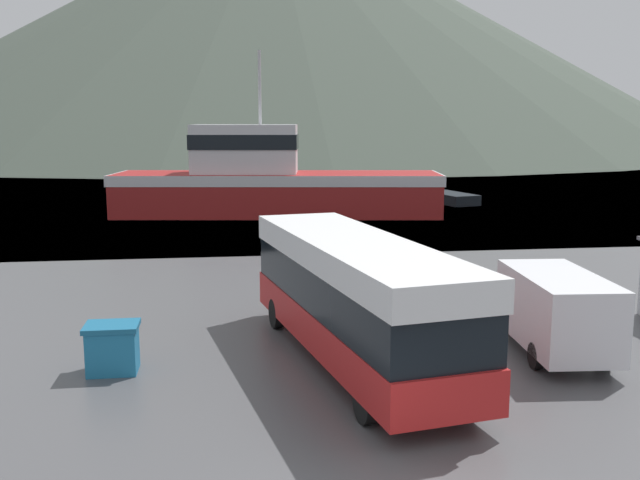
{
  "coord_description": "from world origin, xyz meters",
  "views": [
    {
      "loc": [
        -2.67,
        -10.23,
        6.32
      ],
      "look_at": [
        0.7,
        15.2,
        2.0
      ],
      "focal_mm": 40.0,
      "sensor_mm": 36.0,
      "label": 1
    }
  ],
  "objects_px": {
    "tour_bus": "(354,294)",
    "fishing_boat": "(271,182)",
    "small_boat": "(441,196)",
    "storage_bin": "(113,348)",
    "delivery_van": "(549,307)"
  },
  "relations": [
    {
      "from": "tour_bus",
      "to": "fishing_boat",
      "type": "height_order",
      "value": "fishing_boat"
    },
    {
      "from": "delivery_van",
      "to": "small_boat",
      "type": "height_order",
      "value": "delivery_van"
    },
    {
      "from": "small_boat",
      "to": "storage_bin",
      "type": "bearing_deg",
      "value": -133.04
    },
    {
      "from": "fishing_boat",
      "to": "small_boat",
      "type": "bearing_deg",
      "value": 122.22
    },
    {
      "from": "tour_bus",
      "to": "delivery_van",
      "type": "distance_m",
      "value": 5.6
    },
    {
      "from": "tour_bus",
      "to": "fishing_boat",
      "type": "xyz_separation_m",
      "value": [
        -0.24,
        30.11,
        0.4
      ]
    },
    {
      "from": "tour_bus",
      "to": "delivery_van",
      "type": "bearing_deg",
      "value": -6.98
    },
    {
      "from": "delivery_van",
      "to": "small_boat",
      "type": "relative_size",
      "value": 0.79
    },
    {
      "from": "small_boat",
      "to": "fishing_boat",
      "type": "bearing_deg",
      "value": -169.95
    },
    {
      "from": "fishing_boat",
      "to": "storage_bin",
      "type": "xyz_separation_m",
      "value": [
        -5.96,
        -30.07,
        -1.61
      ]
    },
    {
      "from": "delivery_van",
      "to": "fishing_boat",
      "type": "relative_size",
      "value": 0.28
    },
    {
      "from": "delivery_van",
      "to": "storage_bin",
      "type": "relative_size",
      "value": 4.72
    },
    {
      "from": "fishing_boat",
      "to": "storage_bin",
      "type": "distance_m",
      "value": 30.69
    },
    {
      "from": "delivery_van",
      "to": "fishing_boat",
      "type": "xyz_separation_m",
      "value": [
        -5.79,
        29.76,
        1.04
      ]
    },
    {
      "from": "storage_bin",
      "to": "small_boat",
      "type": "distance_m",
      "value": 41.43
    }
  ]
}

